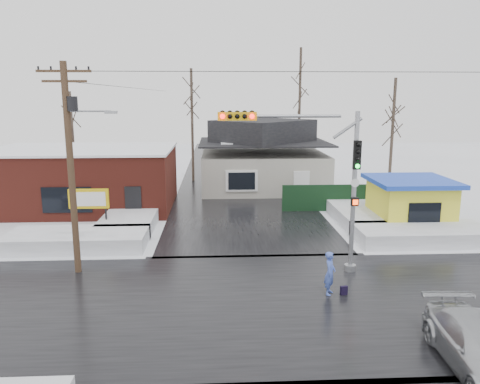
{
  "coord_description": "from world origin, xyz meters",
  "views": [
    {
      "loc": [
        -1.86,
        -16.31,
        7.61
      ],
      "look_at": [
        -0.73,
        6.07,
        3.0
      ],
      "focal_mm": 35.0,
      "sensor_mm": 36.0,
      "label": 1
    }
  ],
  "objects_px": {
    "pedestrian": "(330,274)",
    "car": "(480,347)",
    "kiosk": "(410,202)",
    "traffic_signal": "(319,170)",
    "utility_pole": "(72,157)",
    "marquee_sign": "(89,200)"
  },
  "relations": [
    {
      "from": "pedestrian",
      "to": "marquee_sign",
      "type": "bearing_deg",
      "value": 76.47
    },
    {
      "from": "pedestrian",
      "to": "car",
      "type": "height_order",
      "value": "pedestrian"
    },
    {
      "from": "kiosk",
      "to": "pedestrian",
      "type": "bearing_deg",
      "value": -126.72
    },
    {
      "from": "traffic_signal",
      "to": "pedestrian",
      "type": "bearing_deg",
      "value": -88.58
    },
    {
      "from": "traffic_signal",
      "to": "utility_pole",
      "type": "xyz_separation_m",
      "value": [
        -10.36,
        0.53,
        0.57
      ]
    },
    {
      "from": "kiosk",
      "to": "pedestrian",
      "type": "relative_size",
      "value": 2.68
    },
    {
      "from": "traffic_signal",
      "to": "car",
      "type": "xyz_separation_m",
      "value": [
        3.04,
        -7.68,
        -3.85
      ]
    },
    {
      "from": "utility_pole",
      "to": "marquee_sign",
      "type": "height_order",
      "value": "utility_pole"
    },
    {
      "from": "marquee_sign",
      "to": "car",
      "type": "distance_m",
      "value": 20.32
    },
    {
      "from": "traffic_signal",
      "to": "kiosk",
      "type": "xyz_separation_m",
      "value": [
        7.07,
        7.03,
        -3.08
      ]
    },
    {
      "from": "car",
      "to": "traffic_signal",
      "type": "bearing_deg",
      "value": 115.12
    },
    {
      "from": "kiosk",
      "to": "car",
      "type": "xyz_separation_m",
      "value": [
        -4.02,
        -14.71,
        -0.77
      ]
    },
    {
      "from": "car",
      "to": "kiosk",
      "type": "bearing_deg",
      "value": 78.21
    },
    {
      "from": "utility_pole",
      "to": "marquee_sign",
      "type": "relative_size",
      "value": 3.53
    },
    {
      "from": "pedestrian",
      "to": "kiosk",
      "type": "bearing_deg",
      "value": -12.51
    },
    {
      "from": "traffic_signal",
      "to": "utility_pole",
      "type": "bearing_deg",
      "value": 177.05
    },
    {
      "from": "traffic_signal",
      "to": "pedestrian",
      "type": "xyz_separation_m",
      "value": [
        0.06,
        -2.37,
        -3.68
      ]
    },
    {
      "from": "traffic_signal",
      "to": "kiosk",
      "type": "relative_size",
      "value": 1.52
    },
    {
      "from": "utility_pole",
      "to": "pedestrian",
      "type": "bearing_deg",
      "value": -15.56
    },
    {
      "from": "kiosk",
      "to": "car",
      "type": "distance_m",
      "value": 15.27
    },
    {
      "from": "traffic_signal",
      "to": "kiosk",
      "type": "bearing_deg",
      "value": 44.84
    },
    {
      "from": "marquee_sign",
      "to": "kiosk",
      "type": "relative_size",
      "value": 0.55
    }
  ]
}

